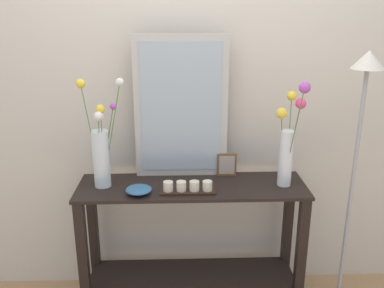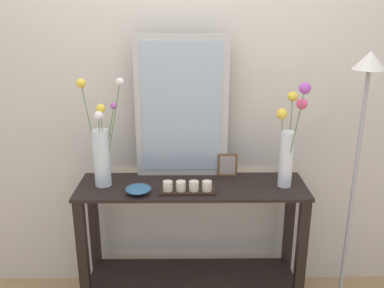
% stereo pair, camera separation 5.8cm
% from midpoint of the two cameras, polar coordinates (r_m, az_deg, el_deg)
% --- Properties ---
extents(wall_back, '(6.40, 0.08, 2.70)m').
position_cam_midpoint_polar(wall_back, '(2.64, 0.57, 7.34)').
color(wall_back, beige).
rests_on(wall_back, ground).
extents(console_table, '(1.35, 0.39, 0.84)m').
position_cam_midpoint_polar(console_table, '(2.64, 0.64, -12.24)').
color(console_table, black).
rests_on(console_table, ground).
extents(mirror_leaning, '(0.56, 0.03, 0.86)m').
position_cam_midpoint_polar(mirror_leaning, '(2.51, -0.74, 4.92)').
color(mirror_leaning, '#B7B2AD').
rests_on(mirror_leaning, console_table).
extents(tall_vase_left, '(0.26, 0.15, 0.64)m').
position_cam_midpoint_polar(tall_vase_left, '(2.46, -11.52, -0.72)').
color(tall_vase_left, silver).
rests_on(tall_vase_left, console_table).
extents(vase_right, '(0.19, 0.25, 0.63)m').
position_cam_midpoint_polar(vase_right, '(2.46, 13.66, 0.22)').
color(vase_right, silver).
rests_on(vase_right, console_table).
extents(candle_tray, '(0.32, 0.09, 0.07)m').
position_cam_midpoint_polar(candle_tray, '(2.39, 0.07, -5.96)').
color(candle_tray, black).
rests_on(candle_tray, console_table).
extents(picture_frame_small, '(0.12, 0.01, 0.14)m').
position_cam_midpoint_polar(picture_frame_small, '(2.61, 5.46, -2.86)').
color(picture_frame_small, brown).
rests_on(picture_frame_small, console_table).
extents(decorative_bowl, '(0.15, 0.15, 0.04)m').
position_cam_midpoint_polar(decorative_bowl, '(2.40, -6.61, -6.10)').
color(decorative_bowl, '#2D5B84').
rests_on(decorative_bowl, console_table).
extents(floor_lamp, '(0.24, 0.24, 1.63)m').
position_cam_midpoint_polar(floor_lamp, '(2.56, 22.33, -0.19)').
color(floor_lamp, '#9E9EA3').
rests_on(floor_lamp, ground).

